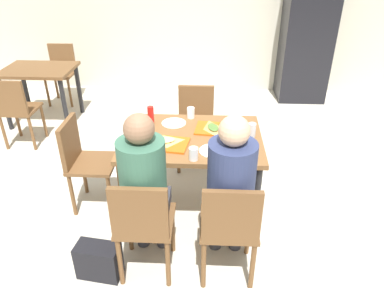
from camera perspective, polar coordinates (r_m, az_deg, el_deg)
ground_plane at (r=3.49m, az=0.00°, el=-9.85°), size 10.00×10.00×0.02m
back_wall at (r=5.96m, az=1.61°, el=21.60°), size 10.00×0.10×2.80m
main_table at (r=3.11m, az=0.00°, el=-0.31°), size 1.18×0.88×0.75m
chair_near_left at (r=2.56m, az=-7.69°, el=-12.11°), size 0.40×0.40×0.86m
chair_near_right at (r=2.53m, az=5.92°, el=-12.59°), size 0.40×0.40×0.86m
chair_far_side at (r=3.91m, az=0.59°, el=3.77°), size 0.40×0.40×0.86m
chair_left_end at (r=3.37m, az=-16.78°, el=-2.05°), size 0.40×0.40×0.86m
person_in_red at (r=2.52m, az=-7.53°, el=-5.79°), size 0.32×0.42×1.27m
person_in_brown_jacket at (r=2.48m, az=6.08°, el=-6.18°), size 0.32×0.42×1.27m
tray_red_near at (r=2.95m, az=-4.16°, el=0.05°), size 0.39×0.31×0.02m
tray_red_far at (r=3.18m, az=3.84°, el=2.37°), size 0.39×0.30×0.02m
paper_plate_center at (r=3.29m, az=-2.88°, el=3.32°), size 0.22×0.22×0.01m
paper_plate_near_edge at (r=2.85m, az=3.32°, el=-1.06°), size 0.22×0.22×0.01m
pizza_slice_a at (r=2.96m, az=-4.27°, el=0.56°), size 0.27×0.21×0.02m
pizza_slice_b at (r=3.16m, az=3.33°, el=2.58°), size 0.17×0.26×0.02m
plastic_cup_a at (r=3.38m, az=-0.19°, el=4.94°), size 0.07×0.07×0.10m
plastic_cup_b at (r=2.72m, az=0.24°, el=-1.54°), size 0.07×0.07×0.10m
soda_can at (r=3.08m, az=9.40°, el=2.18°), size 0.07×0.07×0.12m
condiment_bottle at (r=3.29m, az=-6.51°, el=4.57°), size 0.06×0.06×0.16m
foil_bundle at (r=3.09m, az=-9.37°, el=2.05°), size 0.10×0.10×0.10m
handbag at (r=2.88m, az=-14.45°, el=-17.36°), size 0.34×0.20×0.28m
drink_fridge at (r=5.87m, az=17.56°, el=15.75°), size 0.70×0.60×1.90m
background_table at (r=5.26m, az=-22.83°, el=9.61°), size 0.90×0.70×0.75m
background_chair_near at (r=4.69m, az=-26.02°, el=5.19°), size 0.40×0.40×0.86m
background_chair_far at (r=5.93m, az=-19.85°, el=11.07°), size 0.40×0.40×0.86m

